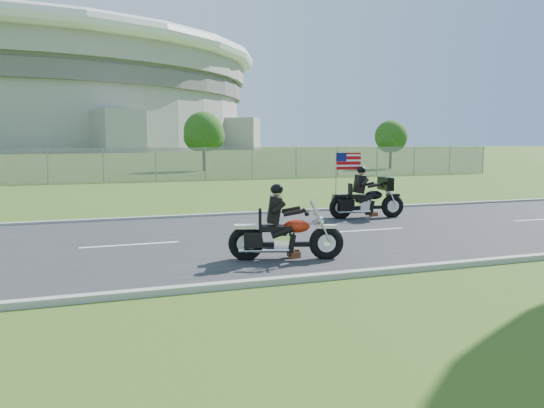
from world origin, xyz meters
name	(u,v)px	position (x,y,z in m)	size (l,w,h in m)	color
ground	(217,241)	(0.00, 0.00, 0.00)	(420.00, 420.00, 0.00)	#31531A
road	(217,240)	(0.00, 0.00, 0.02)	(120.00, 8.00, 0.04)	#28282B
curb_north	(187,217)	(0.00, 4.05, 0.05)	(120.00, 0.18, 0.12)	#9E9B93
curb_south	(273,281)	(0.00, -4.05, 0.05)	(120.00, 0.18, 0.12)	#9E9B93
fence	(47,166)	(-5.00, 20.00, 1.00)	(60.00, 0.03, 2.00)	gray
stadium	(27,98)	(-20.00, 170.00, 15.58)	(140.40, 140.40, 29.20)	#A3A099
tree_fence_near	(204,134)	(6.04, 30.04, 2.97)	(3.52, 3.28, 4.75)	#382316
tree_fence_far	(391,138)	(22.04, 28.03, 2.64)	(3.08, 2.87, 4.20)	#382316
motorcycle_lead	(284,237)	(0.79, -2.49, 0.49)	(2.25, 0.99, 1.55)	black
motorcycle_follow	(367,201)	(5.19, 2.09, 0.56)	(2.41, 0.88, 2.01)	black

